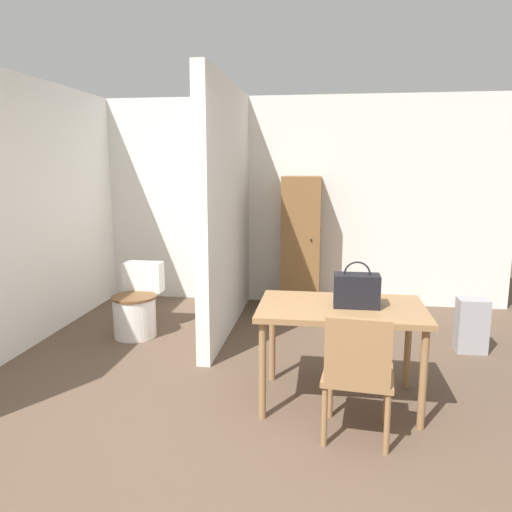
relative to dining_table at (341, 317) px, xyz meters
The scene contains 10 objects.
ground_plane 1.37m from the dining_table, 122.46° to the right, with size 16.00×16.00×0.00m, color brown.
wall_back 2.86m from the dining_table, 103.44° to the left, with size 5.39×0.12×2.50m.
wall_left 3.08m from the dining_table, 164.27° to the left, with size 0.12×4.68×2.50m.
partition_wall 2.02m from the dining_table, 125.67° to the left, with size 0.12×2.18×2.50m.
dining_table is the anchor object (origin of this frame).
wooden_chair 0.55m from the dining_table, 79.66° to the right, with size 0.47×0.47×0.83m.
toilet 2.35m from the dining_table, 148.79° to the left, with size 0.44×0.59×0.70m.
handbag 0.22m from the dining_table, ahead, with size 0.31×0.17×0.32m.
wooden_cabinet 2.45m from the dining_table, 99.53° to the left, with size 0.45×0.47×1.56m.
space_heater 1.74m from the dining_table, 43.83° to the left, with size 0.27×0.20×0.50m.
Camera 1 is at (0.52, -2.40, 1.69)m, focal length 35.00 mm.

